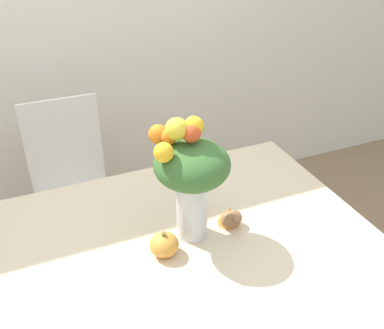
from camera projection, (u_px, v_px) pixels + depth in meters
The scene contains 6 objects.
wall_back at pixel (81, 5), 2.47m from camera, with size 8.00×0.06×2.70m.
dining_table at pixel (181, 267), 1.67m from camera, with size 1.49×1.17×0.77m.
flower_vase at pixel (190, 173), 1.57m from camera, with size 0.28×0.27×0.48m.
pumpkin at pixel (164, 245), 1.59m from camera, with size 0.10×0.10×0.10m.
turkey_figurine at pixel (230, 217), 1.74m from camera, with size 0.09×0.12×0.07m.
dining_chair_near_window at pixel (74, 191), 2.42m from camera, with size 0.43×0.43×0.99m.
Camera 1 is at (-0.44, -1.14, 1.89)m, focal length 42.00 mm.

